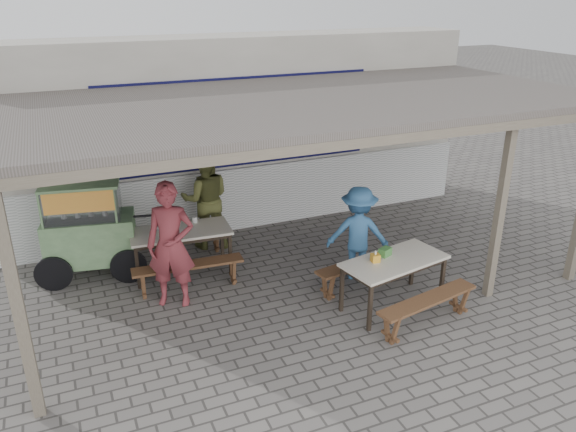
% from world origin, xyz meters
% --- Properties ---
extents(ground, '(60.00, 60.00, 0.00)m').
position_xyz_m(ground, '(0.00, 0.00, 0.00)').
color(ground, '#65605B').
rests_on(ground, ground).
extents(back_wall, '(9.00, 1.28, 3.50)m').
position_xyz_m(back_wall, '(-0.00, 3.58, 1.72)').
color(back_wall, beige).
rests_on(back_wall, ground).
extents(warung_roof, '(9.00, 4.21, 2.81)m').
position_xyz_m(warung_roof, '(0.02, 0.90, 2.71)').
color(warung_roof, '#5F5651').
rests_on(warung_roof, ground).
extents(table_left, '(1.61, 0.84, 0.75)m').
position_xyz_m(table_left, '(-1.70, 1.60, 0.67)').
color(table_left, beige).
rests_on(table_left, ground).
extents(bench_left_street, '(1.68, 0.40, 0.45)m').
position_xyz_m(bench_left_street, '(-1.75, 0.99, 0.34)').
color(bench_left_street, brown).
rests_on(bench_left_street, ground).
extents(bench_left_wall, '(1.68, 0.40, 0.45)m').
position_xyz_m(bench_left_wall, '(-1.66, 2.21, 0.34)').
color(bench_left_wall, brown).
rests_on(bench_left_wall, ground).
extents(table_right, '(1.62, 0.98, 0.75)m').
position_xyz_m(table_right, '(0.84, -0.60, 0.67)').
color(table_right, beige).
rests_on(table_right, ground).
extents(bench_right_street, '(1.64, 0.57, 0.45)m').
position_xyz_m(bench_right_street, '(0.97, -1.26, 0.34)').
color(bench_right_street, brown).
rests_on(bench_right_street, ground).
extents(bench_right_wall, '(1.64, 0.57, 0.45)m').
position_xyz_m(bench_right_wall, '(0.72, 0.06, 0.34)').
color(bench_right_wall, brown).
rests_on(bench_right_wall, ground).
extents(vendor_cart, '(2.03, 1.02, 1.57)m').
position_xyz_m(vendor_cart, '(-3.04, 2.06, 0.85)').
color(vendor_cart, '#7AA36C').
rests_on(vendor_cart, ground).
extents(patron_street_side, '(0.80, 0.68, 1.85)m').
position_xyz_m(patron_street_side, '(-2.02, 0.73, 0.93)').
color(patron_street_side, maroon).
rests_on(patron_street_side, ground).
extents(patron_wall_side, '(0.99, 0.85, 1.78)m').
position_xyz_m(patron_wall_side, '(-1.05, 2.44, 0.89)').
color(patron_wall_side, brown).
rests_on(patron_wall_side, ground).
extents(patron_right_table, '(1.13, 0.97, 1.51)m').
position_xyz_m(patron_right_table, '(0.82, 0.38, 0.76)').
color(patron_right_table, '#326294').
rests_on(patron_right_table, ground).
extents(tissue_box, '(0.13, 0.13, 0.11)m').
position_xyz_m(tissue_box, '(0.55, -0.55, 0.81)').
color(tissue_box, gold).
rests_on(tissue_box, table_right).
extents(donation_box, '(0.21, 0.18, 0.12)m').
position_xyz_m(donation_box, '(0.78, -0.44, 0.81)').
color(donation_box, '#3F7E38').
rests_on(donation_box, table_right).
extents(condiment_jar, '(0.08, 0.08, 0.09)m').
position_xyz_m(condiment_jar, '(-1.41, 1.82, 0.80)').
color(condiment_jar, silver).
rests_on(condiment_jar, table_left).
extents(condiment_bowl, '(0.22, 0.22, 0.05)m').
position_xyz_m(condiment_bowl, '(-1.96, 1.67, 0.77)').
color(condiment_bowl, silver).
rests_on(condiment_bowl, table_left).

